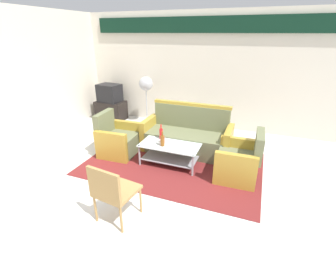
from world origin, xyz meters
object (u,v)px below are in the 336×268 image
television (110,93)px  pedestal_fan (146,86)px  armchair_right (239,162)px  tv_stand (111,110)px  cup (162,140)px  wicker_chair (112,190)px  coffee_table (170,151)px  bottle_red (161,133)px  armchair_left (118,140)px  bottle_brown (162,140)px  couch (187,137)px

television → pedestal_fan: (1.11, 0.05, 0.25)m
armchair_right → tv_stand: (-3.72, 1.79, -0.03)m
cup → wicker_chair: wicker_chair is taller
tv_stand → wicker_chair: wicker_chair is taller
coffee_table → bottle_red: 0.39m
armchair_left → television: 2.26m
bottle_red → cup: size_ratio=2.89×
bottle_brown → couch: bearing=72.6°
coffee_table → pedestal_fan: 2.41m
armchair_left → armchair_right: 2.39m
cup → bottle_brown: bearing=-67.9°
armchair_right → bottle_brown: size_ratio=3.03×
tv_stand → television: 0.50m
tv_stand → pedestal_fan: bearing=2.6°
tv_stand → wicker_chair: bearing=-56.1°
armchair_left → coffee_table: 1.15m
coffee_table → bottle_red: (-0.25, 0.17, 0.25)m
couch → bottle_red: couch is taller
bottle_brown → pedestal_fan: (-1.26, 1.95, 0.50)m
armchair_left → bottle_red: armchair_left is taller
tv_stand → pedestal_fan: 1.34m
armchair_left → tv_stand: size_ratio=1.06×
bottle_red → bottle_brown: 0.32m
armchair_right → bottle_brown: (-1.35, -0.11, 0.23)m
couch → wicker_chair: bearing=83.1°
armchair_left → tv_stand: bearing=-146.3°
television → coffee_table: bearing=150.1°
armchair_right → pedestal_fan: pedestal_fan is taller
armchair_right → wicker_chair: bearing=138.7°
cup → bottle_red: bearing=121.0°
cup → wicker_chair: (0.02, -1.69, 0.03)m
bottle_brown → television: (-2.37, 1.91, 0.24)m
coffee_table → pedestal_fan: pedestal_fan is taller
coffee_table → tv_stand: bearing=144.1°
couch → coffee_table: bearing=78.5°
cup → armchair_right: bearing=-0.9°
bottle_red → armchair_left: bearing=-170.8°
armchair_left → coffee_table: size_ratio=0.77×
armchair_left → armchair_right: size_ratio=1.00×
cup → television: (-2.31, 1.77, 0.30)m
armchair_right → bottle_brown: armchair_right is taller
armchair_right → cup: (-1.40, 0.02, 0.17)m
tv_stand → television: television is taller
couch → bottle_brown: couch is taller
coffee_table → cup: (-0.16, 0.02, 0.19)m
couch → bottle_brown: (-0.24, -0.76, 0.20)m
bottle_brown → television: bearing=141.2°
couch → cup: size_ratio=18.02×
bottle_brown → television: size_ratio=0.44×
pedestal_fan → wicker_chair: pedestal_fan is taller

